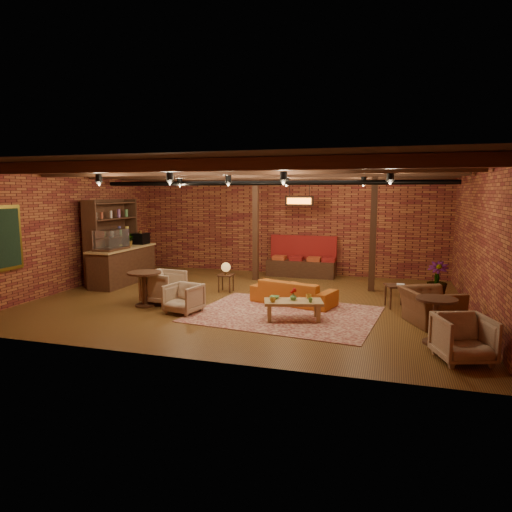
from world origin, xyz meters
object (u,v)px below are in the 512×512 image
(round_table_left, at_px, (145,283))
(armchair_b, at_px, (183,297))
(armchair_right, at_px, (431,301))
(plant_tall, at_px, (439,244))
(side_table_lamp, at_px, (226,269))
(sofa, at_px, (293,292))
(side_table_book, at_px, (397,286))
(coffee_table, at_px, (293,303))
(round_table_right, at_px, (436,313))
(armchair_far, at_px, (464,336))
(armchair_a, at_px, (164,285))

(round_table_left, height_order, armchair_b, round_table_left)
(armchair_right, distance_m, plant_tall, 2.77)
(side_table_lamp, bearing_deg, armchair_b, -93.55)
(sofa, bearing_deg, plant_tall, -135.97)
(armchair_right, height_order, side_table_book, armchair_right)
(sofa, height_order, coffee_table, coffee_table)
(coffee_table, bearing_deg, round_table_right, -15.59)
(round_table_left, relative_size, plant_tall, 0.30)
(round_table_left, height_order, side_table_book, round_table_left)
(side_table_lamp, bearing_deg, round_table_left, -122.62)
(round_table_left, bearing_deg, armchair_right, 2.88)
(armchair_far, bearing_deg, plant_tall, 71.63)
(coffee_table, xyz_separation_m, armchair_b, (-2.39, -0.13, -0.01))
(sofa, distance_m, side_table_lamp, 2.17)
(sofa, bearing_deg, side_table_book, -154.89)
(armchair_a, height_order, side_table_book, armchair_a)
(sofa, height_order, armchair_far, armchair_far)
(armchair_right, xyz_separation_m, plant_tall, (0.34, 2.60, 0.87))
(round_table_right, bearing_deg, armchair_b, 173.12)
(armchair_a, bearing_deg, armchair_far, -101.22)
(armchair_b, height_order, armchair_right, armchair_right)
(side_table_book, bearing_deg, armchair_far, -73.10)
(plant_tall, bearing_deg, coffee_table, -134.45)
(side_table_lamp, relative_size, round_table_right, 0.97)
(armchair_right, bearing_deg, plant_tall, -31.77)
(round_table_left, relative_size, armchair_b, 1.14)
(round_table_right, relative_size, armchair_far, 1.01)
(side_table_book, bearing_deg, side_table_lamp, 174.24)
(coffee_table, distance_m, armchair_far, 3.38)
(coffee_table, xyz_separation_m, plant_tall, (3.02, 3.08, 0.98))
(armchair_a, relative_size, plant_tall, 0.32)
(coffee_table, relative_size, round_table_left, 1.63)
(side_table_book, height_order, plant_tall, plant_tall)
(side_table_lamp, distance_m, side_table_book, 4.32)
(side_table_lamp, xyz_separation_m, round_table_right, (4.93, -2.88, -0.05))
(armchair_a, height_order, armchair_far, armchair_a)
(sofa, height_order, armchair_right, armchair_right)
(round_table_right, height_order, armchair_far, round_table_right)
(armchair_b, relative_size, armchair_right, 0.64)
(coffee_table, bearing_deg, armchair_a, 170.32)
(side_table_lamp, distance_m, armchair_right, 5.21)
(side_table_lamp, bearing_deg, armchair_far, -34.69)
(sofa, bearing_deg, coffee_table, 117.28)
(side_table_book, height_order, round_table_right, round_table_right)
(armchair_a, xyz_separation_m, armchair_b, (0.84, -0.69, -0.07))
(armchair_right, relative_size, armchair_far, 1.36)
(side_table_lamp, relative_size, round_table_left, 0.98)
(armchair_a, bearing_deg, plant_tall, -60.88)
(side_table_book, distance_m, plant_tall, 1.90)
(sofa, bearing_deg, armchair_right, 179.86)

